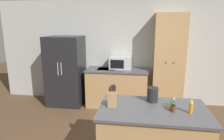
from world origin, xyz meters
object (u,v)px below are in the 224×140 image
refrigerator (66,71)px  kettle (153,94)px  pantry_cabinet (168,62)px  spice_bottle_green_herb (174,103)px  knife_block (112,99)px  microwave (121,63)px  spice_bottle_amber_oil (172,106)px  spice_bottle_short_red (173,108)px  spice_bottle_tall_dark (191,108)px

refrigerator → kettle: (2.05, -1.78, 0.14)m
pantry_cabinet → spice_bottle_green_herb: pantry_cabinet is taller
knife_block → pantry_cabinet: bearing=65.0°
microwave → knife_block: (0.11, -2.22, -0.07)m
knife_block → spice_bottle_amber_oil: (0.81, 0.05, -0.07)m
knife_block → kettle: knife_block is taller
microwave → spice_bottle_green_herb: microwave is taller
spice_bottle_short_red → spice_bottle_amber_oil: 0.08m
pantry_cabinet → spice_bottle_tall_dark: pantry_cabinet is taller
pantry_cabinet → spice_bottle_amber_oil: (-0.21, -2.14, -0.19)m
spice_bottle_tall_dark → spice_bottle_amber_oil: size_ratio=1.53×
refrigerator → pantry_cabinet: size_ratio=0.76×
spice_bottle_tall_dark → kettle: kettle is taller
microwave → spice_bottle_short_red: bearing=-67.5°
knife_block → kettle: bearing=27.2°
refrigerator → spice_bottle_amber_oil: 3.06m
spice_bottle_amber_oil → kettle: bearing=135.2°
spice_bottle_green_herb → kettle: size_ratio=0.53×
refrigerator → pantry_cabinet: (2.50, 0.11, 0.27)m
spice_bottle_short_red → spice_bottle_amber_oil: size_ratio=0.93×
knife_block → spice_bottle_tall_dark: 1.04m
pantry_cabinet → kettle: size_ratio=9.22×
spice_bottle_tall_dark → spice_bottle_amber_oil: spice_bottle_tall_dark is taller
microwave → pantry_cabinet: bearing=-1.9°
knife_block → kettle: 0.64m
pantry_cabinet → spice_bottle_short_red: pantry_cabinet is taller
pantry_cabinet → spice_bottle_short_red: bearing=-95.2°
spice_bottle_tall_dark → spice_bottle_green_herb: spice_bottle_tall_dark is taller
microwave → kettle: size_ratio=2.18×
knife_block → spice_bottle_green_herb: size_ratio=2.58×
refrigerator → kettle: 2.72m
refrigerator → spice_bottle_amber_oil: bearing=-41.5°
spice_bottle_tall_dark → kettle: (-0.47, 0.34, 0.03)m
microwave → spice_bottle_green_herb: bearing=-65.2°
spice_bottle_tall_dark → spice_bottle_green_herb: 0.27m
knife_block → spice_bottle_green_herb: 0.86m
microwave → spice_bottle_green_herb: (0.97, -2.09, -0.13)m
spice_bottle_green_herb → kettle: kettle is taller
spice_bottle_tall_dark → spice_bottle_short_red: size_ratio=1.65×
spice_bottle_short_red → spice_bottle_green_herb: (0.03, 0.16, 0.01)m
knife_block → kettle: size_ratio=1.36×
pantry_cabinet → spice_bottle_tall_dark: size_ratio=13.04×
spice_bottle_amber_oil → spice_bottle_short_red: bearing=-84.1°
spice_bottle_green_herb → spice_bottle_amber_oil: bearing=-114.5°
microwave → spice_bottle_amber_oil: (0.93, -2.18, -0.14)m
refrigerator → spice_bottle_amber_oil: (2.30, -2.03, 0.08)m
spice_bottle_amber_oil → kettle: 0.35m
knife_block → spice_bottle_green_herb: bearing=8.9°
spice_bottle_short_red → spice_bottle_green_herb: size_ratio=0.81×
microwave → spice_bottle_tall_dark: microwave is taller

